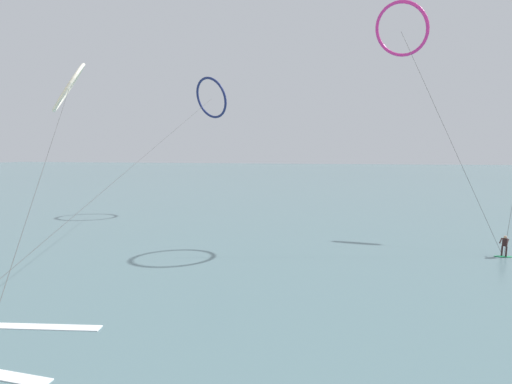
% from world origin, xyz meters
% --- Properties ---
extents(sea_water, '(400.00, 200.00, 0.08)m').
position_xyz_m(sea_water, '(0.00, 107.40, 0.04)').
color(sea_water, slate).
rests_on(sea_water, ground).
extents(surfer_emerald, '(1.40, 0.73, 1.70)m').
position_xyz_m(surfer_emerald, '(18.70, 28.21, 0.82)').
color(surfer_emerald, '#199351').
rests_on(surfer_emerald, ground).
extents(kite_ivory, '(11.57, 20.10, 15.38)m').
position_xyz_m(kite_ivory, '(-15.57, 24.72, 13.32)').
color(kite_ivory, silver).
rests_on(kite_ivory, ground).
extents(kite_magenta, '(10.44, 5.71, 20.45)m').
position_xyz_m(kite_magenta, '(10.93, 31.29, 18.43)').
color(kite_magenta, '#CC288E').
rests_on(kite_magenta, ground).
extents(kite_navy, '(5.67, 36.75, 17.67)m').
position_xyz_m(kite_navy, '(-9.40, 43.23, 15.07)').
color(kite_navy, navy).
rests_on(kite_navy, ground).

